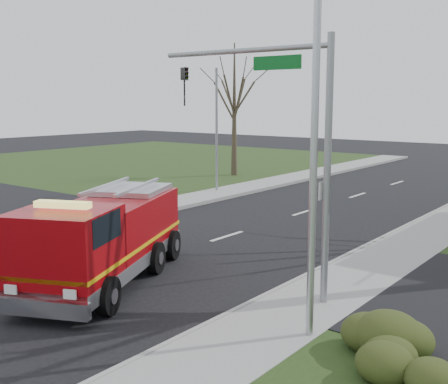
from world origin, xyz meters
The scene contains 8 objects.
ground centered at (0.00, 0.00, 0.00)m, with size 120.00×120.00×0.00m, color black.
sidewalk_right centered at (6.20, 0.00, 0.07)m, with size 2.40×80.00×0.15m, color gray.
hedge_corner centered at (9.00, -1.00, 0.58)m, with size 2.80×2.00×0.90m, color #283312.
bare_tree_left centered at (-10.00, 20.00, 5.56)m, with size 4.50×4.50×9.00m.
traffic_signal_mast centered at (5.21, 1.50, 4.71)m, with size 5.29×0.18×6.80m.
streetlight_pole centered at (7.14, -0.50, 4.55)m, with size 1.48×0.16×8.40m.
utility_pole_far centered at (-6.80, 14.00, 3.50)m, with size 0.14×0.14×7.00m, color gray.
fire_engine centered at (0.57, -0.61, 1.26)m, with size 4.99×7.23×2.77m.
Camera 1 is at (12.79, -10.86, 5.20)m, focal length 45.00 mm.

